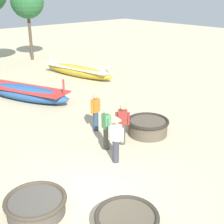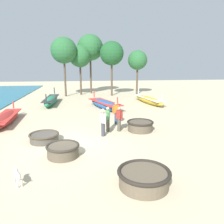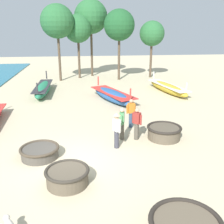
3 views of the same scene
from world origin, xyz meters
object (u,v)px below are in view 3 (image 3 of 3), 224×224
object	(u,v)px
tree_leftmost	(152,34)
fisherman_crouching	(117,128)
long_boat_red_hull	(168,88)
fisherman_by_coracle	(137,123)
coracle_weathered	(67,176)
long_boat_white_hull	(43,89)
long_boat_green_hull	(113,96)
tree_tall_back	(78,29)
tree_left_mid	(119,25)
fisherman_with_hat	(122,123)
coracle_center	(40,152)
tree_center	(57,22)
fisherman_standing_left	(131,112)
coracle_far_right	(164,132)
tree_right_mid	(91,17)

from	to	relation	value
tree_leftmost	fisherman_crouching	bearing A→B (deg)	-109.47
long_boat_red_hull	fisherman_by_coracle	world-z (taller)	fisherman_by_coracle
coracle_weathered	long_boat_white_hull	distance (m)	13.48
long_boat_green_hull	coracle_weathered	bearing A→B (deg)	-105.15
tree_tall_back	coracle_weathered	bearing A→B (deg)	-91.27
long_boat_red_hull	tree_left_mid	bearing A→B (deg)	118.56
tree_leftmost	long_boat_green_hull	bearing A→B (deg)	-119.99
long_boat_green_hull	long_boat_red_hull	bearing A→B (deg)	23.15
tree_tall_back	fisherman_with_hat	bearing A→B (deg)	-82.99
coracle_center	long_boat_white_hull	xyz separation A→B (m)	(-1.29, 11.13, 0.15)
long_boat_green_hull	tree_center	bearing A→B (deg)	117.76
fisherman_standing_left	tree_leftmost	world-z (taller)	tree_leftmost
tree_center	coracle_center	bearing A→B (deg)	-89.15
coracle_far_right	tree_tall_back	distance (m)	17.52
tree_leftmost	fisherman_with_hat	bearing A→B (deg)	-109.30
fisherman_with_hat	tree_center	xyz separation A→B (m)	(-3.90, 15.01, 4.81)
fisherman_standing_left	fisherman_crouching	bearing A→B (deg)	-114.40
long_boat_green_hull	tree_left_mid	distance (m)	9.53
coracle_weathered	long_boat_white_hull	size ratio (longest dim) A/B	0.27
coracle_weathered	coracle_center	world-z (taller)	coracle_weathered
fisherman_standing_left	fisherman_by_coracle	bearing A→B (deg)	-90.99
long_boat_red_hull	tree_left_mid	size ratio (longest dim) A/B	0.84
fisherman_standing_left	tree_leftmost	bearing A→B (deg)	71.40
coracle_far_right	fisherman_by_coracle	bearing A→B (deg)	177.38
long_boat_green_hull	fisherman_by_coracle	world-z (taller)	fisherman_by_coracle
fisherman_by_coracle	long_boat_green_hull	bearing A→B (deg)	92.59
long_boat_green_hull	long_boat_red_hull	xyz separation A→B (m)	(4.85, 2.07, -0.02)
coracle_far_right	tree_right_mid	bearing A→B (deg)	98.66
coracle_center	tree_left_mid	distance (m)	18.00
fisherman_by_coracle	tree_right_mid	world-z (taller)	tree_right_mid
tree_center	tree_right_mid	xyz separation A→B (m)	(3.28, 2.35, 0.50)
coracle_far_right	fisherman_with_hat	world-z (taller)	fisherman_with_hat
fisherman_crouching	tree_right_mid	size ratio (longest dim) A/B	0.21
coracle_center	long_boat_green_hull	size ratio (longest dim) A/B	0.31
fisherman_with_hat	fisherman_standing_left	bearing A→B (deg)	64.35
tree_left_mid	long_boat_red_hull	bearing A→B (deg)	-61.44
fisherman_crouching	tree_right_mid	xyz separation A→B (m)	(-0.25, 18.27, 5.19)
tree_center	tree_tall_back	distance (m)	2.37
long_boat_green_hull	tree_tall_back	bearing A→B (deg)	104.26
coracle_center	fisherman_crouching	xyz separation A→B (m)	(3.29, 0.53, 0.70)
tree_left_mid	tree_right_mid	bearing A→B (deg)	136.52
tree_left_mid	coracle_far_right	bearing A→B (deg)	-89.80
fisherman_crouching	tree_leftmost	world-z (taller)	tree_leftmost
coracle_far_right	tree_right_mid	distance (m)	18.65
long_boat_red_hull	tree_tall_back	distance (m)	11.25
tree_right_mid	coracle_center	bearing A→B (deg)	-99.18
long_boat_red_hull	fisherman_crouching	bearing A→B (deg)	-119.63
long_boat_red_hull	fisherman_crouching	xyz separation A→B (m)	(-5.60, -9.85, 0.58)
fisherman_crouching	tree_right_mid	world-z (taller)	tree_right_mid
coracle_weathered	tree_tall_back	xyz separation A→B (m)	(0.44, 19.79, 4.66)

